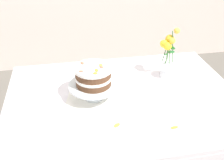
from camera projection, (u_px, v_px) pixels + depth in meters
name	position (u px, v px, depth m)	size (l,w,h in m)	color
dining_table	(124.00, 111.00, 1.59)	(1.40, 1.00, 0.74)	white
linen_napkin	(94.00, 98.00, 1.55)	(0.32, 0.32, 0.00)	white
cake_stand	(94.00, 86.00, 1.51)	(0.29, 0.29, 0.10)	silver
layer_cake	(93.00, 76.00, 1.47)	(0.21, 0.21, 0.12)	brown
flower_vase	(167.00, 58.00, 1.69)	(0.11, 0.11, 0.34)	silver
loose_petal_0	(174.00, 127.00, 1.33)	(0.04, 0.02, 0.01)	orange
loose_petal_1	(117.00, 125.00, 1.34)	(0.04, 0.02, 0.01)	yellow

